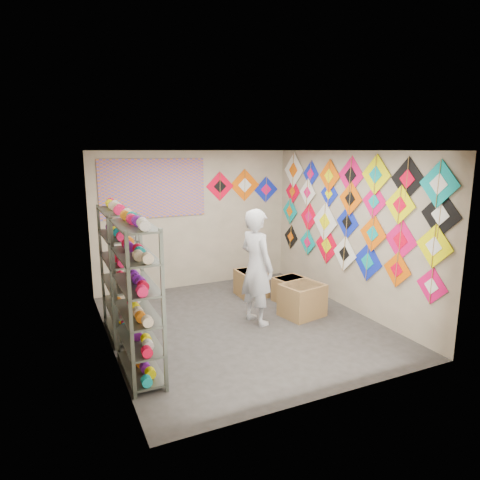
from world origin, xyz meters
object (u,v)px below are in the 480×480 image
shelf_rack_front (137,300)px  carton_a (302,300)px  carton_b (290,289)px  shelf_rack_back (119,273)px  shopkeeper (257,267)px  carton_c (251,283)px

shelf_rack_front → carton_a: (2.84, 0.76, -0.68)m
shelf_rack_front → carton_b: shelf_rack_front is taller
shelf_rack_back → carton_a: size_ratio=2.92×
shopkeeper → carton_c: 1.44m
carton_c → shopkeeper: bearing=-113.1°
shopkeeper → carton_c: (0.50, 1.18, -0.67)m
shelf_rack_front → carton_c: (2.52, 2.02, -0.71)m
shelf_rack_front → carton_b: 3.44m
carton_a → carton_c: size_ratio=1.17×
shelf_rack_front → carton_b: (3.03, 1.46, -0.73)m
shelf_rack_front → carton_c: 3.30m
carton_b → carton_c: size_ratio=0.96×
shelf_rack_back → carton_b: (3.03, 0.16, -0.73)m
shelf_rack_back → carton_c: shelf_rack_back is taller
shopkeeper → carton_b: (1.00, 0.62, -0.70)m
shelf_rack_back → carton_c: bearing=15.9°
carton_a → shelf_rack_back: bearing=157.9°
shelf_rack_front → carton_a: size_ratio=2.92×
shelf_rack_front → shopkeeper: 2.19m
shopkeeper → carton_a: bearing=-109.0°
carton_a → carton_b: size_ratio=1.22×
carton_a → carton_c: (-0.32, 1.26, -0.03)m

